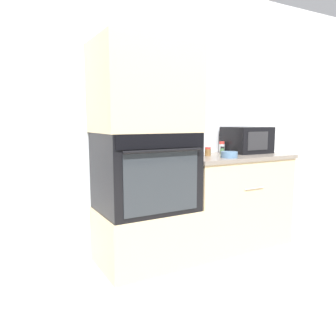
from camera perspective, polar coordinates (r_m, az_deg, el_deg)
ground_plane at (r=2.90m, az=6.21°, el=-16.50°), size 12.00×12.00×0.00m
wall_back at (r=3.17m, az=-0.15°, el=8.91°), size 8.00×0.05×2.50m
oven_cabinet_base at (r=2.87m, az=-3.90°, el=-11.70°), size 0.79×0.60×0.47m
wall_oven at (r=2.72m, az=-3.98°, el=-0.59°), size 0.77×0.64×0.65m
oven_cabinet_upper at (r=2.71m, az=-4.16°, el=13.72°), size 0.79×0.60×0.71m
counter_unit at (r=3.30m, az=10.94°, el=-5.38°), size 1.10×0.63×0.89m
microwave at (r=3.45m, az=13.54°, el=4.78°), size 0.42×0.37×0.26m
knife_block at (r=3.01m, az=4.70°, el=3.76°), size 0.10×0.14×0.22m
bowl at (r=2.96m, az=10.60°, el=2.31°), size 0.15×0.15×0.05m
condiment_jar_near at (r=3.08m, az=6.96°, el=2.86°), size 0.06×0.06×0.08m
condiment_jar_mid at (r=3.36m, az=9.34°, el=3.55°), size 0.06×0.06×0.12m
condiment_jar_far at (r=3.29m, az=9.43°, el=3.06°), size 0.04×0.04×0.07m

